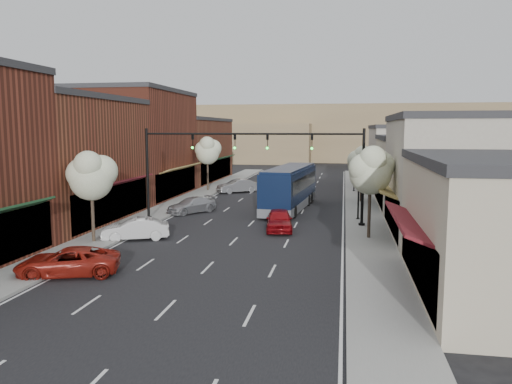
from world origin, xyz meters
The scene contains 27 objects.
ground centered at (0.00, 0.00, 0.00)m, with size 160.00×160.00×0.00m, color black.
sidewalk_left centered at (-8.40, 18.50, 0.07)m, with size 2.80×73.00×0.15m, color gray.
sidewalk_right centered at (8.40, 18.50, 0.07)m, with size 2.80×73.00×0.15m, color gray.
curb_left centered at (-7.00, 18.50, 0.07)m, with size 0.25×73.00×0.17m, color gray.
curb_right centered at (7.00, 18.50, 0.07)m, with size 0.25×73.00×0.17m, color gray.
bldg_left_midnear centered at (-14.23, 6.00, 4.66)m, with size 10.14×14.10×9.40m.
bldg_left_midfar centered at (-14.24, 20.00, 5.40)m, with size 10.14×14.10×10.90m.
bldg_left_far centered at (-14.22, 36.00, 4.16)m, with size 10.14×18.10×8.40m.
bldg_right_midnear centered at (13.72, 6.00, 3.91)m, with size 9.14×12.10×7.90m.
bldg_right_midfar centered at (13.70, 18.00, 3.17)m, with size 9.14×12.10×6.40m.
bldg_right_far centered at (13.71, 32.00, 3.66)m, with size 9.14×16.10×7.40m.
hill_far centered at (0.00, 90.00, 6.00)m, with size 120.00×30.00×12.00m, color #7A6647.
hill_near centered at (-25.00, 78.00, 4.00)m, with size 50.00×20.00×8.00m, color #7A6647.
signal_mast_right centered at (5.62, 8.00, 4.62)m, with size 8.22×0.46×7.00m.
signal_mast_left centered at (-5.62, 8.00, 4.62)m, with size 8.22×0.46×7.00m.
tree_right_near centered at (8.35, 3.94, 4.45)m, with size 2.85×2.65×5.95m.
tree_right_far centered at (8.35, 19.94, 3.99)m, with size 2.85×2.65×5.43m.
tree_left_near centered at (-8.25, -0.06, 4.22)m, with size 2.85×2.65×5.69m.
tree_left_far centered at (-8.25, 25.94, 4.60)m, with size 2.85×2.65×6.13m.
lamp_post_near centered at (7.80, 10.50, 3.01)m, with size 0.44×0.44×4.44m.
lamp_post_far centered at (7.80, 28.00, 3.01)m, with size 0.44×0.44×4.44m.
coach_bus centered at (2.09, 15.10, 1.93)m, with size 3.76×12.30×3.70m.
red_hatchback centered at (2.36, 5.86, 0.74)m, with size 1.74×4.33×1.48m, color maroon.
parked_car_a centered at (-6.20, -6.43, 0.67)m, with size 2.22×4.81×1.34m, color maroon.
parked_car_b centered at (-6.20, 1.42, 0.68)m, with size 1.45×4.16×1.37m, color beige.
parked_car_c centered at (-5.75, 11.75, 0.65)m, with size 1.82×4.47×1.30m, color #9C9DA1.
parked_car_e centered at (-4.75, 25.36, 0.75)m, with size 1.58×4.52×1.49m, color gray.
Camera 1 is at (6.67, -27.66, 6.96)m, focal length 35.00 mm.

